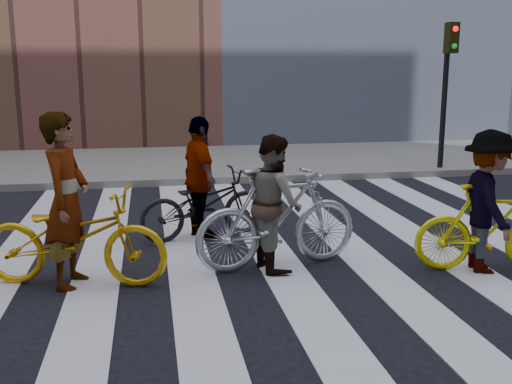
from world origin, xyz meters
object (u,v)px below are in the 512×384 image
object	(u,v)px
traffic_signal	(448,72)
rider_left	(67,201)
rider_mid	(274,202)
rider_rear	(200,178)
bike_silver_mid	(278,218)
rider_right	(488,202)
bike_yellow_right	(489,228)
bike_yellow_left	(74,237)
bike_dark_rear	(204,204)

from	to	relation	value
traffic_signal	rider_left	bearing A→B (deg)	-142.11
rider_left	rider_mid	bearing A→B (deg)	-71.88
rider_left	rider_rear	xyz separation A→B (m)	(1.60, 1.62, -0.10)
bike_silver_mid	rider_left	world-z (taller)	rider_left
rider_left	rider_right	size ratio (longest dim) A/B	1.14
rider_mid	rider_right	size ratio (longest dim) A/B	0.96
bike_yellow_right	rider_right	world-z (taller)	rider_right
bike_yellow_left	rider_mid	xyz separation A→B (m)	(2.30, 0.18, 0.27)
rider_left	bike_dark_rear	bearing A→B (deg)	-31.66
bike_yellow_right	rider_rear	xyz separation A→B (m)	(-3.26, 2.01, 0.34)
bike_yellow_right	bike_dark_rear	xyz separation A→B (m)	(-3.21, 2.01, -0.04)
bike_silver_mid	bike_dark_rear	world-z (taller)	bike_silver_mid
bike_silver_mid	bike_yellow_right	size ratio (longest dim) A/B	1.17
traffic_signal	rider_mid	bearing A→B (deg)	-132.14
bike_yellow_right	rider_rear	bearing A→B (deg)	69.35
rider_left	bike_silver_mid	bearing A→B (deg)	-71.98
rider_mid	rider_rear	world-z (taller)	rider_rear
rider_right	rider_rear	world-z (taller)	rider_rear
rider_mid	bike_yellow_left	bearing A→B (deg)	84.11
bike_yellow_left	bike_dark_rear	size ratio (longest dim) A/B	1.12
bike_dark_rear	rider_rear	bearing A→B (deg)	75.30
traffic_signal	bike_silver_mid	bearing A→B (deg)	-131.85
traffic_signal	rider_left	distance (m)	9.47
bike_silver_mid	bike_yellow_right	xyz separation A→B (m)	(2.45, -0.56, -0.09)
bike_silver_mid	bike_yellow_right	distance (m)	2.51
traffic_signal	bike_dark_rear	xyz separation A→B (m)	(-5.76, -4.14, -1.79)
bike_yellow_left	bike_silver_mid	bearing A→B (deg)	-71.88
traffic_signal	rider_left	world-z (taller)	traffic_signal
bike_yellow_left	bike_dark_rear	xyz separation A→B (m)	(1.60, 1.62, -0.06)
bike_silver_mid	rider_right	bearing A→B (deg)	-113.62
bike_silver_mid	rider_mid	world-z (taller)	rider_mid
rider_mid	traffic_signal	bearing A→B (deg)	-52.52
bike_dark_rear	rider_mid	bearing A→B (deg)	-168.52
traffic_signal	rider_rear	xyz separation A→B (m)	(-5.81, -4.14, -1.41)
rider_left	rider_right	xyz separation A→B (m)	(4.80, -0.38, -0.12)
traffic_signal	bike_silver_mid	distance (m)	7.67
traffic_signal	bike_silver_mid	xyz separation A→B (m)	(-5.00, -5.58, -1.66)
bike_yellow_right	rider_right	xyz separation A→B (m)	(-0.05, 0.00, 0.32)
rider_left	rider_mid	xyz separation A→B (m)	(2.35, 0.18, -0.15)
rider_rear	rider_right	bearing A→B (deg)	-136.73
bike_yellow_left	rider_left	world-z (taller)	rider_left
bike_silver_mid	bike_yellow_left	bearing A→B (deg)	84.02
traffic_signal	bike_silver_mid	size ratio (longest dim) A/B	1.61
bike_silver_mid	rider_right	xyz separation A→B (m)	(2.40, -0.56, 0.23)
bike_silver_mid	rider_rear	size ratio (longest dim) A/B	1.19
bike_yellow_left	rider_right	distance (m)	4.78
bike_silver_mid	rider_left	distance (m)	2.44
rider_left	rider_right	world-z (taller)	rider_left
rider_rear	bike_yellow_right	bearing A→B (deg)	-136.33
rider_rear	traffic_signal	bearing A→B (deg)	-69.23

